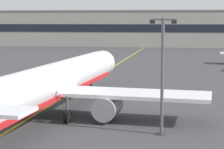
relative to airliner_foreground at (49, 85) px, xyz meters
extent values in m
cube|color=yellow|center=(-1.03, 17.47, -3.37)|extent=(8.95, 179.81, 0.01)
cylinder|color=white|center=(0.02, 0.15, 0.13)|extent=(7.65, 36.20, 3.80)
cone|color=white|center=(2.09, 19.33, 0.13)|extent=(3.87, 2.97, 3.61)
cube|color=red|center=(0.02, 0.15, -0.91)|extent=(7.26, 33.33, 0.44)
cube|color=black|center=(1.89, 17.45, 0.80)|extent=(2.95, 1.40, 0.60)
cube|color=white|center=(0.08, 0.74, -0.72)|extent=(32.33, 8.21, 0.36)
cylinder|color=black|center=(-5.99, 2.25, -1.94)|extent=(1.96, 0.39, 1.95)
cylinder|color=gray|center=(6.14, -0.92, -1.94)|extent=(2.67, 3.83, 2.30)
cylinder|color=black|center=(6.34, 0.92, -1.94)|extent=(1.96, 0.39, 1.95)
cylinder|color=#4C4C51|center=(1.58, 14.56, -1.89)|extent=(0.24, 0.24, 1.60)
cylinder|color=black|center=(1.58, 14.56, -2.92)|extent=(0.49, 0.94, 0.90)
cylinder|color=#4C4C51|center=(-2.78, -1.56, -1.59)|extent=(0.24, 0.24, 1.60)
cylinder|color=black|center=(-2.78, -1.56, -2.72)|extent=(0.54, 1.34, 1.30)
cylinder|color=#4C4C51|center=(2.39, -2.12, -1.59)|extent=(0.24, 0.24, 1.60)
cylinder|color=black|center=(2.39, -2.12, -2.72)|extent=(0.54, 1.34, 1.30)
cylinder|color=#515156|center=(11.42, -4.85, 1.64)|extent=(0.28, 0.28, 10.02)
cylinder|color=#333338|center=(11.42, -4.85, -3.32)|extent=(0.90, 0.90, 0.10)
cube|color=#515156|center=(11.42, -4.85, 6.50)|extent=(2.20, 0.16, 0.16)
cube|color=black|center=(10.52, -4.85, 6.30)|extent=(0.44, 0.36, 0.28)
cube|color=black|center=(12.32, -4.85, 6.30)|extent=(0.44, 0.36, 0.28)
cone|color=orange|center=(2.06, 15.34, -3.09)|extent=(0.36, 0.36, 0.55)
cylinder|color=white|center=(2.06, 15.34, -3.07)|extent=(0.23, 0.23, 0.07)
cube|color=orange|center=(2.06, 15.34, -3.35)|extent=(0.44, 0.44, 0.03)
cube|color=#9E998E|center=(4.53, 114.42, 3.06)|extent=(158.55, 12.00, 12.85)
cube|color=black|center=(4.53, 108.37, 3.46)|extent=(152.21, 0.12, 2.80)
cube|color=slate|center=(4.53, 114.42, 9.68)|extent=(158.95, 12.40, 0.40)
camera|label=1|loc=(11.94, -40.06, 6.50)|focal=66.53mm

